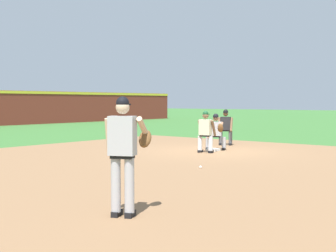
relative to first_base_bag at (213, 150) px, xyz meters
The scene contains 8 objects.
ground_plane 0.04m from the first_base_bag, ahead, with size 160.00×160.00×0.00m, color #3D7533.
infield_dirt_patch 4.95m from the first_base_bag, 154.36° to the right, with size 18.00×18.00×0.01m, color #936B47.
first_base_bag is the anchor object (origin of this frame).
baseball 4.44m from the first_base_bag, 150.63° to the right, with size 0.07×0.07×0.07m, color white.
pitcher 9.92m from the first_base_bag, 154.27° to the right, with size 0.83×0.59×1.86m.
first_baseman 0.77m from the first_base_bag, 16.44° to the left, with size 0.84×0.99×1.34m.
baserunner 1.01m from the first_base_bag, 169.47° to the right, with size 0.51×0.64×1.46m.
umpire 2.44m from the first_base_bag, 21.31° to the left, with size 0.60×0.67×1.46m.
Camera 1 is at (-13.99, -9.32, 1.78)m, focal length 50.00 mm.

